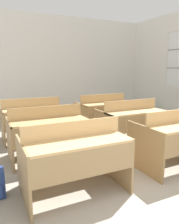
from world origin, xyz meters
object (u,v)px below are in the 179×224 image
at_px(bench_front_right, 177,137).
at_px(bench_third_right, 103,111).
at_px(bench_second_left, 47,131).
at_px(bench_second_right, 131,121).
at_px(wastepaper_bin, 150,111).
at_px(bench_front_left, 74,155).
at_px(bench_third_left, 32,118).

bearing_deg(bench_front_right, bench_third_right, 89.81).
xyz_separation_m(bench_second_left, bench_second_right, (1.75, 0.01, 0.00)).
bearing_deg(wastepaper_bin, bench_front_right, -125.22).
bearing_deg(bench_second_left, wastepaper_bin, 25.94).
height_order(bench_front_left, bench_third_right, same).
distance_m(bench_third_left, wastepaper_bin, 4.05).
bearing_deg(wastepaper_bin, bench_second_right, -139.00).
bearing_deg(wastepaper_bin, bench_third_left, -169.45).
xyz_separation_m(bench_third_left, bench_third_right, (1.78, -0.00, 0.00)).
bearing_deg(wastepaper_bin, bench_front_left, -141.53).
relative_size(bench_front_right, bench_third_right, 1.00).
bearing_deg(wastepaper_bin, bench_second_left, -154.06).
height_order(bench_second_left, bench_second_right, same).
bearing_deg(bench_second_right, bench_front_left, -145.02).
xyz_separation_m(bench_front_right, bench_third_left, (-1.77, 2.37, 0.00)).
bearing_deg(bench_third_left, bench_second_left, -89.19).
distance_m(bench_second_left, bench_third_right, 2.12).
relative_size(bench_second_right, bench_third_left, 1.00).
bearing_deg(bench_second_right, bench_third_right, 89.38).
bearing_deg(bench_third_right, bench_second_right, -90.62).
xyz_separation_m(bench_front_left, bench_third_left, (-0.04, 2.39, 0.00)).
xyz_separation_m(bench_front_left, bench_second_right, (1.73, 1.21, 0.00)).
relative_size(bench_second_left, wastepaper_bin, 3.50).
distance_m(bench_second_left, bench_third_left, 1.18).
distance_m(bench_third_left, bench_third_right, 1.78).
bearing_deg(bench_front_left, bench_front_right, 0.34).
relative_size(bench_front_left, wastepaper_bin, 3.50).
bearing_deg(bench_third_left, bench_front_left, -89.15).
xyz_separation_m(bench_front_left, wastepaper_bin, (3.93, 3.12, -0.31)).
relative_size(bench_second_right, wastepaper_bin, 3.50).
relative_size(bench_third_right, wastepaper_bin, 3.50).
bearing_deg(bench_second_left, bench_third_right, 33.81).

